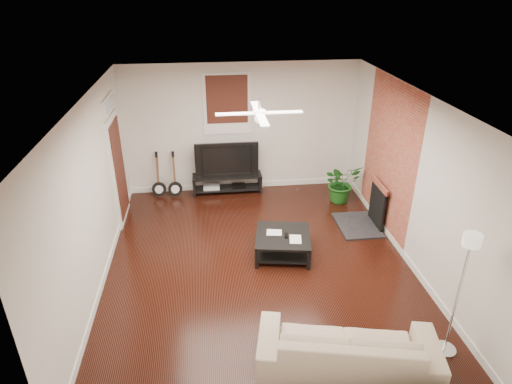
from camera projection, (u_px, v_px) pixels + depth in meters
room at (259, 189)px, 6.78m from camera, size 5.01×6.01×2.81m
brick_accent at (389, 158)px, 7.93m from camera, size 0.02×2.20×2.80m
fireplace at (367, 205)px, 8.32m from camera, size 0.80×1.10×0.92m
window_back at (227, 104)px, 9.14m from camera, size 1.00×0.06×1.30m
door_left at (117, 159)px, 8.27m from camera, size 0.08×1.00×2.50m
tv_stand at (227, 184)px, 9.74m from camera, size 1.51×0.40×0.42m
tv at (226, 158)px, 9.49m from camera, size 1.36×0.18×0.78m
coffee_table at (283, 244)px, 7.57m from camera, size 1.06×1.06×0.38m
sofa at (347, 347)px, 5.32m from camera, size 2.30×1.29×0.63m
floor_lamp at (458, 296)px, 5.30m from camera, size 0.35×0.35×1.77m
potted_plant at (341, 183)px, 9.28m from camera, size 0.91×0.83×0.84m
guitar_left at (158, 176)px, 9.43m from camera, size 0.33×0.24×1.00m
guitar_right at (174, 175)px, 9.44m from camera, size 0.31×0.22×1.00m
ceiling_fan at (259, 113)px, 6.24m from camera, size 1.24×1.24×0.32m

